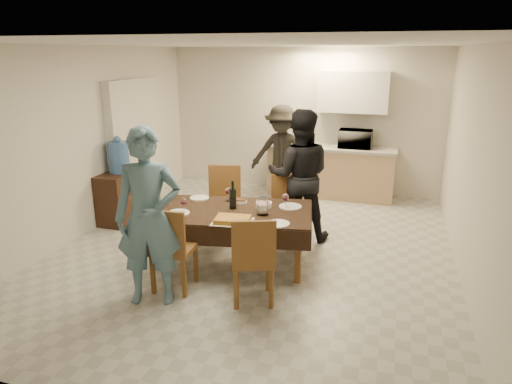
% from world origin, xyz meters
% --- Properties ---
extents(floor, '(5.00, 6.00, 0.02)m').
position_xyz_m(floor, '(0.00, 0.00, 0.00)').
color(floor, '#B3B4AF').
rests_on(floor, ground).
extents(ceiling, '(5.00, 6.00, 0.02)m').
position_xyz_m(ceiling, '(0.00, 0.00, 2.60)').
color(ceiling, white).
rests_on(ceiling, wall_back).
extents(wall_back, '(5.00, 0.02, 2.60)m').
position_xyz_m(wall_back, '(0.00, 3.00, 1.30)').
color(wall_back, beige).
rests_on(wall_back, floor).
extents(wall_front, '(5.00, 0.02, 2.60)m').
position_xyz_m(wall_front, '(0.00, -3.00, 1.30)').
color(wall_front, beige).
rests_on(wall_front, floor).
extents(wall_left, '(0.02, 6.00, 2.60)m').
position_xyz_m(wall_left, '(-2.50, 0.00, 1.30)').
color(wall_left, beige).
rests_on(wall_left, floor).
extents(wall_right, '(0.02, 6.00, 2.60)m').
position_xyz_m(wall_right, '(2.50, 0.00, 1.30)').
color(wall_right, beige).
rests_on(wall_right, floor).
extents(stub_partition, '(0.15, 1.40, 2.10)m').
position_xyz_m(stub_partition, '(-2.42, 1.20, 1.05)').
color(stub_partition, beige).
rests_on(stub_partition, floor).
extents(kitchen_base_cabinet, '(2.20, 0.60, 0.86)m').
position_xyz_m(kitchen_base_cabinet, '(0.60, 2.68, 0.43)').
color(kitchen_base_cabinet, tan).
rests_on(kitchen_base_cabinet, floor).
extents(kitchen_worktop, '(2.24, 0.64, 0.05)m').
position_xyz_m(kitchen_worktop, '(0.60, 2.68, 0.89)').
color(kitchen_worktop, '#9E9D99').
rests_on(kitchen_worktop, kitchen_base_cabinet).
extents(upper_cabinet, '(1.20, 0.34, 0.70)m').
position_xyz_m(upper_cabinet, '(0.90, 2.82, 1.85)').
color(upper_cabinet, silver).
rests_on(upper_cabinet, wall_back).
extents(dining_table, '(1.95, 1.35, 0.70)m').
position_xyz_m(dining_table, '(-0.10, -0.46, 0.67)').
color(dining_table, black).
rests_on(dining_table, floor).
extents(chair_near_left, '(0.47, 0.47, 0.52)m').
position_xyz_m(chair_near_left, '(-0.55, -1.30, 0.59)').
color(chair_near_left, brown).
rests_on(chair_near_left, floor).
extents(chair_near_right, '(0.56, 0.57, 0.52)m').
position_xyz_m(chair_near_right, '(0.35, -1.30, 0.59)').
color(chair_near_right, brown).
rests_on(chair_near_right, floor).
extents(chair_far_left, '(0.54, 0.55, 0.54)m').
position_xyz_m(chair_far_left, '(-0.55, 0.19, 0.61)').
color(chair_far_left, brown).
rests_on(chair_far_left, floor).
extents(chair_far_right, '(0.51, 0.51, 0.50)m').
position_xyz_m(chair_far_right, '(0.35, 0.20, 0.57)').
color(chair_far_right, brown).
rests_on(chair_far_right, floor).
extents(console, '(0.42, 0.83, 0.77)m').
position_xyz_m(console, '(-2.28, 0.48, 0.38)').
color(console, black).
rests_on(console, floor).
extents(water_jug, '(0.31, 0.31, 0.46)m').
position_xyz_m(water_jug, '(-2.28, 0.48, 1.00)').
color(water_jug, '#4473BE').
rests_on(water_jug, console).
extents(wine_bottle, '(0.09, 0.09, 0.34)m').
position_xyz_m(wine_bottle, '(-0.15, -0.41, 0.87)').
color(wine_bottle, black).
rests_on(wine_bottle, dining_table).
extents(water_pitcher, '(0.13, 0.13, 0.20)m').
position_xyz_m(water_pitcher, '(0.25, -0.51, 0.80)').
color(water_pitcher, white).
rests_on(water_pitcher, dining_table).
extents(savoury_tart, '(0.48, 0.39, 0.06)m').
position_xyz_m(savoury_tart, '(0.00, -0.84, 0.73)').
color(savoury_tart, '#B88D36').
rests_on(savoury_tart, dining_table).
extents(salad_bowl, '(0.19, 0.19, 0.08)m').
position_xyz_m(salad_bowl, '(0.20, -0.28, 0.74)').
color(salad_bowl, white).
rests_on(salad_bowl, dining_table).
extents(mushroom_dish, '(0.19, 0.19, 0.03)m').
position_xyz_m(mushroom_dish, '(-0.15, -0.18, 0.72)').
color(mushroom_dish, white).
rests_on(mushroom_dish, dining_table).
extents(wine_glass_a, '(0.08, 0.08, 0.18)m').
position_xyz_m(wine_glass_a, '(-0.65, -0.71, 0.79)').
color(wine_glass_a, white).
rests_on(wine_glass_a, dining_table).
extents(wine_glass_b, '(0.08, 0.08, 0.19)m').
position_xyz_m(wine_glass_b, '(0.45, -0.21, 0.79)').
color(wine_glass_b, white).
rests_on(wine_glass_b, dining_table).
extents(wine_glass_c, '(0.08, 0.08, 0.19)m').
position_xyz_m(wine_glass_c, '(-0.30, -0.16, 0.80)').
color(wine_glass_c, white).
rests_on(wine_glass_c, dining_table).
extents(plate_near_left, '(0.26, 0.26, 0.01)m').
position_xyz_m(plate_near_left, '(-0.70, -0.76, 0.71)').
color(plate_near_left, white).
rests_on(plate_near_left, dining_table).
extents(plate_near_right, '(0.26, 0.26, 0.01)m').
position_xyz_m(plate_near_right, '(0.50, -0.76, 0.71)').
color(plate_near_right, white).
rests_on(plate_near_right, dining_table).
extents(plate_far_left, '(0.24, 0.24, 0.01)m').
position_xyz_m(plate_far_left, '(-0.70, -0.16, 0.71)').
color(plate_far_left, white).
rests_on(plate_far_left, dining_table).
extents(plate_far_right, '(0.28, 0.28, 0.02)m').
position_xyz_m(plate_far_right, '(0.50, -0.16, 0.71)').
color(plate_far_right, white).
rests_on(plate_far_right, dining_table).
extents(microwave, '(0.56, 0.38, 0.31)m').
position_xyz_m(microwave, '(1.00, 2.68, 1.07)').
color(microwave, silver).
rests_on(microwave, kitchen_worktop).
extents(person_near, '(0.78, 0.63, 1.84)m').
position_xyz_m(person_near, '(-0.65, -1.51, 0.92)').
color(person_near, slate).
rests_on(person_near, floor).
extents(person_far, '(0.99, 0.84, 1.80)m').
position_xyz_m(person_far, '(0.45, 0.59, 0.90)').
color(person_far, black).
rests_on(person_far, floor).
extents(person_kitchen, '(1.07, 0.61, 1.66)m').
position_xyz_m(person_kitchen, '(-0.20, 2.23, 0.83)').
color(person_kitchen, black).
rests_on(person_kitchen, floor).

